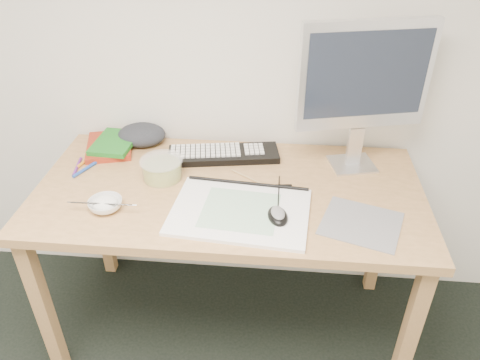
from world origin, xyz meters
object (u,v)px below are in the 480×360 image
Objects in this scene: rice_bowl at (106,205)px; desk at (229,206)px; monitor at (365,80)px; keyboard at (224,154)px; sketchpad at (240,212)px.

desk is at bearing 22.47° from rice_bowl.
rice_bowl is at bearing -157.53° from desk.
rice_bowl is (-0.86, -0.37, -0.33)m from monitor.
desk is 0.24m from keyboard.
monitor is at bearing -10.68° from keyboard.
monitor reaches higher than rice_bowl.
monitor reaches higher than keyboard.
rice_bowl reaches higher than keyboard.
keyboard is 0.52m from rice_bowl.
desk is at bearing -170.02° from monitor.
desk is 0.44m from rice_bowl.
sketchpad is at bearing -69.56° from desk.
keyboard is at bearing 102.03° from desk.
keyboard reaches higher than desk.
rice_bowl is (-0.40, -0.17, 0.10)m from desk.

